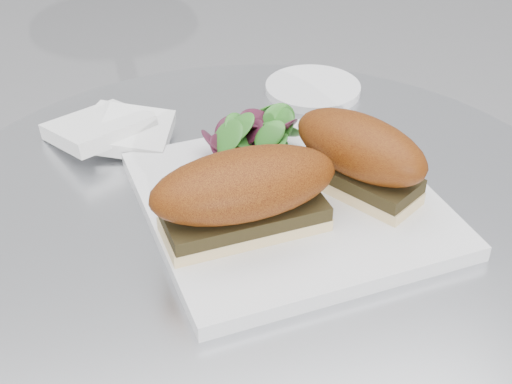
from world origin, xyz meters
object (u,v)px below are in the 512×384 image
at_px(plate, 289,203).
at_px(sandwich_right, 359,154).
at_px(saucer, 313,89).
at_px(sandwich_left, 244,192).

relative_size(plate, sandwich_right, 1.74).
height_order(plate, saucer, plate).
relative_size(plate, sandwich_left, 1.52).
relative_size(plate, saucer, 2.26).
height_order(sandwich_left, saucer, sandwich_left).
distance_m(plate, sandwich_right, 0.08).
relative_size(sandwich_right, saucer, 1.30).
bearing_deg(plate, saucer, 66.16).
xyz_separation_m(plate, saucer, (0.10, 0.23, -0.00)).
bearing_deg(sandwich_right, plate, -128.09).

